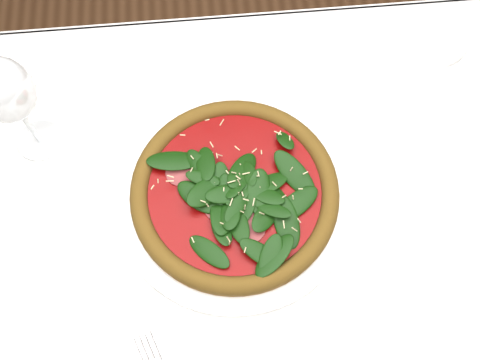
{
  "coord_description": "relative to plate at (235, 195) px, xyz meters",
  "views": [
    {
      "loc": [
        -0.04,
        -0.29,
        1.54
      ],
      "look_at": [
        -0.01,
        0.05,
        0.77
      ],
      "focal_mm": 40.0,
      "sensor_mm": 36.0,
      "label": 1
    }
  ],
  "objects": [
    {
      "name": "saucer_far",
      "position": [
        0.39,
        0.28,
        -0.0
      ],
      "size": [
        0.12,
        0.12,
        0.01
      ],
      "color": "white",
      "rests_on": "dining_table"
    },
    {
      "name": "dining_table",
      "position": [
        0.02,
        -0.03,
        -0.11
      ],
      "size": [
        1.21,
        0.81,
        0.75
      ],
      "color": "white",
      "rests_on": "ground"
    },
    {
      "name": "wine_glass",
      "position": [
        -0.32,
        0.13,
        0.14
      ],
      "size": [
        0.09,
        0.09,
        0.21
      ],
      "color": "white",
      "rests_on": "dining_table"
    },
    {
      "name": "plate",
      "position": [
        0.0,
        0.0,
        0.0
      ],
      "size": [
        0.38,
        0.38,
        0.02
      ],
      "color": "white",
      "rests_on": "dining_table"
    },
    {
      "name": "pizza",
      "position": [
        -0.0,
        -0.0,
        0.02
      ],
      "size": [
        0.4,
        0.4,
        0.04
      ],
      "rotation": [
        0.0,
        0.0,
        -0.26
      ],
      "color": "olive",
      "rests_on": "plate"
    },
    {
      "name": "ground",
      "position": [
        0.02,
        -0.03,
        -0.76
      ],
      "size": [
        6.0,
        6.0,
        0.0
      ],
      "primitive_type": "plane",
      "color": "brown",
      "rests_on": "ground"
    }
  ]
}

